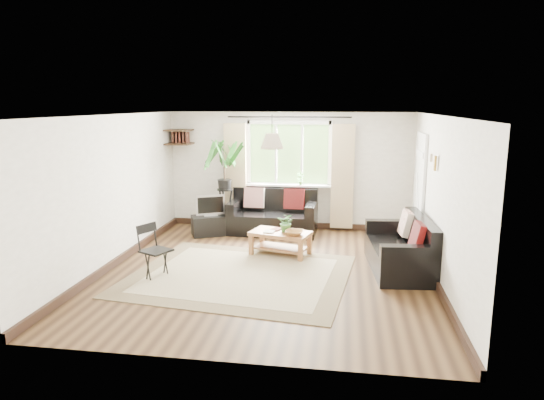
# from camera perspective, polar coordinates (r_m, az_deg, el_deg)

# --- Properties ---
(floor) EXTENTS (5.50, 5.50, 0.00)m
(floor) POSITION_cam_1_polar(r_m,az_deg,el_deg) (7.65, -0.45, -8.32)
(floor) COLOR black
(floor) RESTS_ON ground
(ceiling) EXTENTS (5.50, 5.50, 0.00)m
(ceiling) POSITION_cam_1_polar(r_m,az_deg,el_deg) (7.21, -0.48, 9.96)
(ceiling) COLOR white
(ceiling) RESTS_ON floor
(wall_back) EXTENTS (5.00, 0.02, 2.40)m
(wall_back) POSITION_cam_1_polar(r_m,az_deg,el_deg) (10.02, 2.00, 3.45)
(wall_back) COLOR beige
(wall_back) RESTS_ON floor
(wall_front) EXTENTS (5.00, 0.02, 2.40)m
(wall_front) POSITION_cam_1_polar(r_m,az_deg,el_deg) (4.71, -5.74, -5.66)
(wall_front) COLOR beige
(wall_front) RESTS_ON floor
(wall_left) EXTENTS (0.02, 5.50, 2.40)m
(wall_left) POSITION_cam_1_polar(r_m,az_deg,el_deg) (8.10, -18.21, 1.01)
(wall_left) COLOR beige
(wall_left) RESTS_ON floor
(wall_right) EXTENTS (0.02, 5.50, 2.40)m
(wall_right) POSITION_cam_1_polar(r_m,az_deg,el_deg) (7.37, 19.10, -0.03)
(wall_right) COLOR beige
(wall_right) RESTS_ON floor
(rug) EXTENTS (3.52, 3.12, 0.02)m
(rug) POSITION_cam_1_polar(r_m,az_deg,el_deg) (7.46, -3.84, -8.79)
(rug) COLOR beige
(rug) RESTS_ON floor
(window) EXTENTS (2.50, 0.16, 2.16)m
(window) POSITION_cam_1_polar(r_m,az_deg,el_deg) (9.94, 1.99, 5.42)
(window) COLOR white
(window) RESTS_ON wall_back
(door) EXTENTS (0.06, 0.96, 2.06)m
(door) POSITION_cam_1_polar(r_m,az_deg,el_deg) (9.05, 16.93, 0.83)
(door) COLOR silver
(door) RESTS_ON wall_right
(corner_shelf) EXTENTS (0.50, 0.50, 0.34)m
(corner_shelf) POSITION_cam_1_polar(r_m,az_deg,el_deg) (10.21, -10.88, 7.30)
(corner_shelf) COLOR black
(corner_shelf) RESTS_ON wall_back
(pendant_lamp) EXTENTS (0.36, 0.36, 0.54)m
(pendant_lamp) POSITION_cam_1_polar(r_m,az_deg,el_deg) (7.62, 0.00, 7.40)
(pendant_lamp) COLOR beige
(pendant_lamp) RESTS_ON ceiling
(wall_sconce) EXTENTS (0.12, 0.12, 0.28)m
(wall_sconce) POSITION_cam_1_polar(r_m,az_deg,el_deg) (7.57, 18.44, 4.44)
(wall_sconce) COLOR beige
(wall_sconce) RESTS_ON wall_right
(sofa_back) EXTENTS (1.77, 0.92, 0.82)m
(sofa_back) POSITION_cam_1_polar(r_m,az_deg,el_deg) (9.72, 0.07, -1.53)
(sofa_back) COLOR black
(sofa_back) RESTS_ON floor
(sofa_right) EXTENTS (1.77, 1.00, 0.80)m
(sofa_right) POSITION_cam_1_polar(r_m,az_deg,el_deg) (7.83, 14.76, -5.17)
(sofa_right) COLOR black
(sofa_right) RESTS_ON floor
(coffee_table) EXTENTS (1.11, 0.79, 0.41)m
(coffee_table) POSITION_cam_1_polar(r_m,az_deg,el_deg) (8.37, 1.00, -5.11)
(coffee_table) COLOR brown
(coffee_table) RESTS_ON floor
(table_plant) EXTENTS (0.34, 0.31, 0.32)m
(table_plant) POSITION_cam_1_polar(r_m,az_deg,el_deg) (8.28, 1.71, -2.66)
(table_plant) COLOR #356B2B
(table_plant) RESTS_ON coffee_table
(bowl) EXTENTS (0.35, 0.35, 0.08)m
(bowl) POSITION_cam_1_polar(r_m,az_deg,el_deg) (8.12, 2.66, -3.86)
(bowl) COLOR #A16F37
(bowl) RESTS_ON coffee_table
(book_a) EXTENTS (0.20, 0.25, 0.02)m
(book_a) POSITION_cam_1_polar(r_m,az_deg,el_deg) (8.33, -0.86, -3.66)
(book_a) COLOR silver
(book_a) RESTS_ON coffee_table
(book_b) EXTENTS (0.22, 0.25, 0.02)m
(book_b) POSITION_cam_1_polar(r_m,az_deg,el_deg) (8.48, 0.04, -3.37)
(book_b) COLOR #562822
(book_b) RESTS_ON coffee_table
(tv_stand) EXTENTS (0.84, 0.69, 0.39)m
(tv_stand) POSITION_cam_1_polar(r_m,az_deg,el_deg) (9.68, -7.21, -2.97)
(tv_stand) COLOR black
(tv_stand) RESTS_ON floor
(tv) EXTENTS (0.59, 0.41, 0.43)m
(tv) POSITION_cam_1_polar(r_m,az_deg,el_deg) (9.59, -7.27, -0.59)
(tv) COLOR #A5A5AA
(tv) RESTS_ON tv_stand
(palm_stand) EXTENTS (0.80, 0.80, 1.86)m
(palm_stand) POSITION_cam_1_polar(r_m,az_deg,el_deg) (9.88, -5.59, 1.71)
(palm_stand) COLOR black
(palm_stand) RESTS_ON floor
(folding_chair) EXTENTS (0.56, 0.56, 0.80)m
(folding_chair) POSITION_cam_1_polar(r_m,az_deg,el_deg) (7.45, -13.47, -5.94)
(folding_chair) COLOR black
(folding_chair) RESTS_ON floor
(sill_plant) EXTENTS (0.14, 0.10, 0.27)m
(sill_plant) POSITION_cam_1_polar(r_m,az_deg,el_deg) (9.90, 3.36, 2.55)
(sill_plant) COLOR #2D6023
(sill_plant) RESTS_ON window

